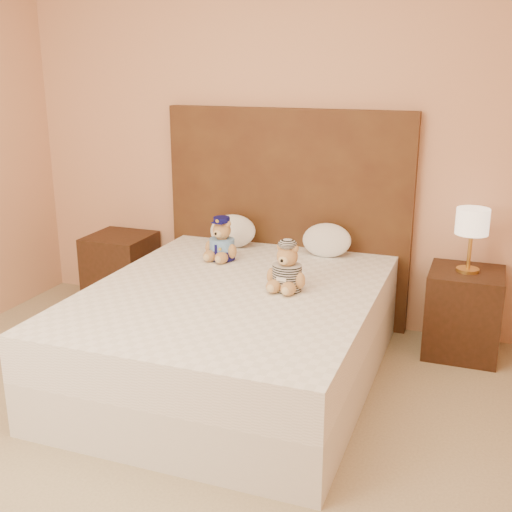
# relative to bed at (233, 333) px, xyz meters

# --- Properties ---
(ground) EXTENTS (4.00, 4.50, 0.00)m
(ground) POSITION_rel_bed_xyz_m (0.00, -1.20, -0.28)
(ground) COLOR tan
(ground) RESTS_ON ground
(room_walls) EXTENTS (4.04, 4.52, 2.72)m
(room_walls) POSITION_rel_bed_xyz_m (0.00, -0.74, 1.53)
(room_walls) COLOR tan
(room_walls) RESTS_ON ground
(bed) EXTENTS (1.60, 2.00, 0.55)m
(bed) POSITION_rel_bed_xyz_m (0.00, 0.00, 0.00)
(bed) COLOR white
(bed) RESTS_ON ground
(headboard) EXTENTS (1.75, 0.08, 1.50)m
(headboard) POSITION_rel_bed_xyz_m (0.00, 1.01, 0.47)
(headboard) COLOR #513318
(headboard) RESTS_ON ground
(nightstand_left) EXTENTS (0.45, 0.45, 0.55)m
(nightstand_left) POSITION_rel_bed_xyz_m (-1.25, 0.80, -0.00)
(nightstand_left) COLOR #3A1E12
(nightstand_left) RESTS_ON ground
(nightstand_right) EXTENTS (0.45, 0.45, 0.55)m
(nightstand_right) POSITION_rel_bed_xyz_m (1.25, 0.80, -0.00)
(nightstand_right) COLOR #3A1E12
(nightstand_right) RESTS_ON ground
(lamp) EXTENTS (0.20, 0.20, 0.40)m
(lamp) POSITION_rel_bed_xyz_m (1.25, 0.80, 0.57)
(lamp) COLOR gold
(lamp) RESTS_ON nightstand_right
(teddy_police) EXTENTS (0.28, 0.27, 0.28)m
(teddy_police) POSITION_rel_bed_xyz_m (-0.28, 0.50, 0.42)
(teddy_police) COLOR #AF7744
(teddy_police) RESTS_ON bed
(teddy_prisoner) EXTENTS (0.27, 0.26, 0.28)m
(teddy_prisoner) POSITION_rel_bed_xyz_m (0.30, 0.09, 0.41)
(teddy_prisoner) COLOR #AF7744
(teddy_prisoner) RESTS_ON bed
(pillow_left) EXTENTS (0.34, 0.22, 0.24)m
(pillow_left) POSITION_rel_bed_xyz_m (-0.34, 0.83, 0.39)
(pillow_left) COLOR white
(pillow_left) RESTS_ON bed
(pillow_right) EXTENTS (0.33, 0.21, 0.23)m
(pillow_right) POSITION_rel_bed_xyz_m (0.34, 0.83, 0.39)
(pillow_right) COLOR white
(pillow_right) RESTS_ON bed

